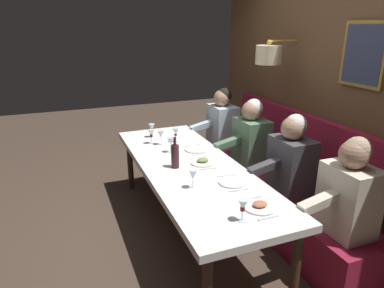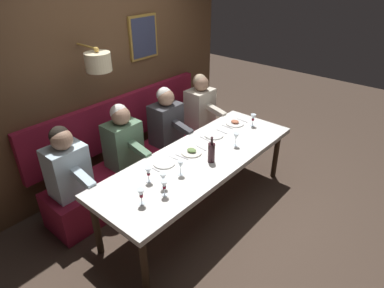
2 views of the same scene
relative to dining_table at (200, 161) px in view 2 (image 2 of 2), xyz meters
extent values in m
plane|color=#423328|center=(0.00, 0.00, -0.68)|extent=(12.00, 12.00, 0.00)
cube|color=silver|center=(0.00, 0.00, 0.03)|extent=(0.90, 2.59, 0.06)
cylinder|color=#352416|center=(-0.35, -1.20, -0.34)|extent=(0.07, 0.07, 0.68)
cylinder|color=#352416|center=(-0.35, 1.20, -0.34)|extent=(0.07, 0.07, 0.68)
cylinder|color=#352416|center=(0.35, -1.20, -0.34)|extent=(0.07, 0.07, 0.68)
cylinder|color=#352416|center=(0.35, 1.20, -0.34)|extent=(0.07, 0.07, 0.68)
cube|color=maroon|center=(0.89, 0.00, -0.45)|extent=(0.52, 2.79, 0.45)
cube|color=brown|center=(1.48, 0.00, 0.77)|extent=(0.10, 3.99, 2.90)
cube|color=maroon|center=(1.39, 0.00, 0.09)|extent=(0.10, 2.79, 0.64)
cube|color=olive|center=(1.42, -0.53, 1.09)|extent=(0.04, 0.46, 0.56)
cube|color=#2D334C|center=(1.40, -0.53, 1.09)|extent=(0.01, 0.40, 0.50)
cylinder|color=#B78E3D|center=(1.25, 0.43, 1.16)|extent=(0.35, 0.02, 0.02)
cylinder|color=beige|center=(1.08, 0.43, 1.02)|extent=(0.28, 0.28, 0.20)
sphere|color=#B78E3D|center=(1.08, 0.43, 1.15)|extent=(0.06, 0.06, 0.06)
cube|color=beige|center=(0.89, -1.08, 0.05)|extent=(0.30, 0.40, 0.56)
sphere|color=#A37A60|center=(0.87, -1.08, 0.43)|extent=(0.22, 0.22, 0.22)
sphere|color=tan|center=(0.90, -1.08, 0.46)|extent=(0.20, 0.20, 0.20)
cube|color=beige|center=(0.60, -1.08, 0.09)|extent=(0.33, 0.09, 0.14)
cube|color=#3D3D42|center=(0.89, -0.36, 0.05)|extent=(0.30, 0.40, 0.56)
sphere|color=#A37A60|center=(0.87, -0.36, 0.43)|extent=(0.22, 0.22, 0.22)
sphere|color=silver|center=(0.90, -0.36, 0.46)|extent=(0.20, 0.20, 0.20)
cube|color=#3D3D42|center=(0.60, -0.36, 0.09)|extent=(0.33, 0.09, 0.14)
cube|color=#567A5B|center=(0.89, 0.37, 0.05)|extent=(0.30, 0.40, 0.56)
sphere|color=#A37A60|center=(0.87, 0.37, 0.43)|extent=(0.22, 0.22, 0.22)
sphere|color=silver|center=(0.90, 0.37, 0.46)|extent=(0.20, 0.20, 0.20)
cube|color=#567A5B|center=(0.60, 0.37, 0.09)|extent=(0.33, 0.09, 0.14)
cube|color=silver|center=(0.89, 1.11, 0.05)|extent=(0.30, 0.40, 0.56)
sphere|color=#A37A60|center=(0.87, 1.11, 0.43)|extent=(0.22, 0.22, 0.22)
sphere|color=black|center=(0.90, 1.11, 0.46)|extent=(0.20, 0.20, 0.20)
cube|color=silver|center=(0.60, 1.11, 0.09)|extent=(0.33, 0.09, 0.14)
cylinder|color=silver|center=(0.19, -0.50, 0.07)|extent=(0.24, 0.24, 0.01)
cube|color=silver|center=(0.17, -0.64, 0.07)|extent=(0.17, 0.02, 0.01)
cube|color=silver|center=(0.21, -0.35, 0.07)|extent=(0.18, 0.04, 0.01)
cylinder|color=white|center=(0.18, -0.94, 0.07)|extent=(0.24, 0.24, 0.01)
ellipsoid|color=#B76647|center=(0.18, -0.94, 0.10)|extent=(0.11, 0.09, 0.04)
cube|color=silver|center=(0.16, -1.09, 0.07)|extent=(0.17, 0.02, 0.01)
cube|color=silver|center=(0.20, -0.80, 0.07)|extent=(0.18, 0.02, 0.01)
cylinder|color=silver|center=(0.21, 0.36, 0.07)|extent=(0.24, 0.24, 0.01)
cube|color=silver|center=(0.19, 0.22, 0.07)|extent=(0.17, 0.04, 0.01)
cube|color=silver|center=(0.23, 0.51, 0.07)|extent=(0.18, 0.02, 0.01)
cylinder|color=silver|center=(0.13, 0.00, 0.07)|extent=(0.24, 0.24, 0.01)
ellipsoid|color=#668447|center=(0.13, 0.00, 0.10)|extent=(0.11, 0.09, 0.04)
cube|color=silver|center=(0.11, -0.15, 0.07)|extent=(0.17, 0.03, 0.01)
cube|color=silver|center=(0.15, 0.14, 0.07)|extent=(0.18, 0.03, 0.01)
cylinder|color=silver|center=(-0.18, 0.74, 0.06)|extent=(0.06, 0.06, 0.00)
cylinder|color=silver|center=(-0.18, 0.74, 0.10)|extent=(0.01, 0.01, 0.07)
cone|color=silver|center=(-0.18, 0.74, 0.18)|extent=(0.07, 0.07, 0.08)
cylinder|color=maroon|center=(-0.18, 0.74, 0.15)|extent=(0.03, 0.03, 0.03)
cylinder|color=silver|center=(-0.11, 0.97, 0.06)|extent=(0.06, 0.06, 0.00)
cylinder|color=silver|center=(-0.11, 0.97, 0.10)|extent=(0.01, 0.01, 0.07)
cone|color=silver|center=(-0.11, 0.97, 0.18)|extent=(0.07, 0.07, 0.08)
cylinder|color=maroon|center=(-0.11, 0.97, 0.15)|extent=(0.03, 0.03, 0.03)
cylinder|color=silver|center=(-0.07, 0.40, 0.06)|extent=(0.06, 0.06, 0.00)
cylinder|color=silver|center=(-0.07, 0.40, 0.10)|extent=(0.01, 0.01, 0.07)
cone|color=silver|center=(-0.07, 0.40, 0.18)|extent=(0.07, 0.07, 0.08)
cylinder|color=silver|center=(0.09, 0.69, 0.06)|extent=(0.06, 0.06, 0.00)
cylinder|color=silver|center=(0.09, 0.69, 0.10)|extent=(0.01, 0.01, 0.07)
cone|color=silver|center=(0.09, 0.69, 0.18)|extent=(0.07, 0.07, 0.08)
cylinder|color=maroon|center=(0.09, 0.69, 0.15)|extent=(0.03, 0.03, 0.02)
cylinder|color=silver|center=(-0.09, 0.67, 0.06)|extent=(0.06, 0.06, 0.00)
cylinder|color=silver|center=(-0.09, 0.67, 0.10)|extent=(0.01, 0.01, 0.07)
cone|color=silver|center=(-0.09, 0.67, 0.18)|extent=(0.07, 0.07, 0.08)
cylinder|color=silver|center=(-0.03, -1.05, 0.06)|extent=(0.06, 0.06, 0.00)
cylinder|color=silver|center=(-0.03, -1.05, 0.10)|extent=(0.01, 0.01, 0.07)
cone|color=silver|center=(-0.03, -1.05, 0.18)|extent=(0.07, 0.07, 0.08)
cylinder|color=maroon|center=(-0.03, -1.05, 0.16)|extent=(0.03, 0.03, 0.03)
cylinder|color=silver|center=(-0.16, -0.46, 0.06)|extent=(0.06, 0.06, 0.00)
cylinder|color=silver|center=(-0.16, -0.46, 0.10)|extent=(0.01, 0.01, 0.07)
cone|color=silver|center=(-0.16, -0.46, 0.18)|extent=(0.07, 0.07, 0.08)
cylinder|color=#33191E|center=(-0.15, 0.00, 0.17)|extent=(0.08, 0.08, 0.22)
cylinder|color=#33191E|center=(-0.15, 0.00, 0.32)|extent=(0.03, 0.03, 0.08)
camera|label=1|loc=(-1.10, -2.82, 1.33)|focal=32.12mm
camera|label=2|loc=(-1.96, 2.43, 1.99)|focal=30.77mm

